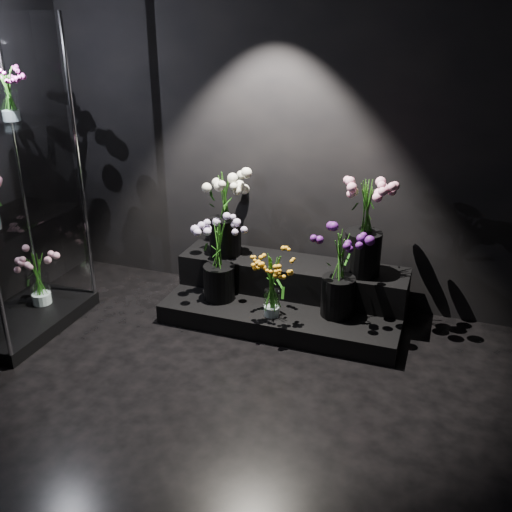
% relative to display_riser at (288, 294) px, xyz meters
% --- Properties ---
extents(floor, '(4.00, 4.00, 0.00)m').
position_rel_display_riser_xyz_m(floor, '(-0.16, -1.64, -0.17)').
color(floor, black).
rests_on(floor, ground).
extents(wall_back, '(4.00, 0.00, 4.00)m').
position_rel_display_riser_xyz_m(wall_back, '(-0.16, 0.36, 1.23)').
color(wall_back, black).
rests_on(wall_back, floor).
extents(display_riser, '(1.82, 0.81, 0.40)m').
position_rel_display_riser_xyz_m(display_riser, '(0.00, 0.00, 0.00)').
color(display_riser, black).
rests_on(display_riser, floor).
extents(display_case, '(0.61, 1.02, 2.24)m').
position_rel_display_riser_xyz_m(display_case, '(-1.83, -0.86, 0.95)').
color(display_case, black).
rests_on(display_case, floor).
extents(bouquet_orange_bells, '(0.34, 0.34, 0.49)m').
position_rel_display_riser_xyz_m(bouquet_orange_bells, '(-0.02, -0.34, 0.24)').
color(bouquet_orange_bells, white).
rests_on(bouquet_orange_bells, display_riser).
extents(bouquet_lilac, '(0.44, 0.44, 0.65)m').
position_rel_display_riser_xyz_m(bouquet_lilac, '(-0.50, -0.21, 0.36)').
color(bouquet_lilac, black).
rests_on(bouquet_lilac, display_riser).
extents(bouquet_purple, '(0.34, 0.34, 0.68)m').
position_rel_display_riser_xyz_m(bouquet_purple, '(0.43, -0.16, 0.36)').
color(bouquet_purple, black).
rests_on(bouquet_purple, display_riser).
extents(bouquet_cream_roses, '(0.45, 0.45, 0.69)m').
position_rel_display_riser_xyz_m(bouquet_cream_roses, '(-0.57, 0.09, 0.64)').
color(bouquet_cream_roses, black).
rests_on(bouquet_cream_roses, display_riser).
extents(bouquet_pink_roses, '(0.42, 0.42, 0.72)m').
position_rel_display_riser_xyz_m(bouquet_pink_roses, '(0.55, 0.08, 0.65)').
color(bouquet_pink_roses, black).
rests_on(bouquet_pink_roses, display_riser).
extents(bouquet_case_magenta, '(0.22, 0.22, 0.36)m').
position_rel_display_riser_xyz_m(bouquet_case_magenta, '(-1.82, -0.69, 1.55)').
color(bouquet_case_magenta, white).
rests_on(bouquet_case_magenta, display_case).
extents(bouquet_case_base_pink, '(0.37, 0.37, 0.44)m').
position_rel_display_riser_xyz_m(bouquet_case_base_pink, '(-1.83, -0.68, 0.16)').
color(bouquet_case_base_pink, white).
rests_on(bouquet_case_base_pink, display_case).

